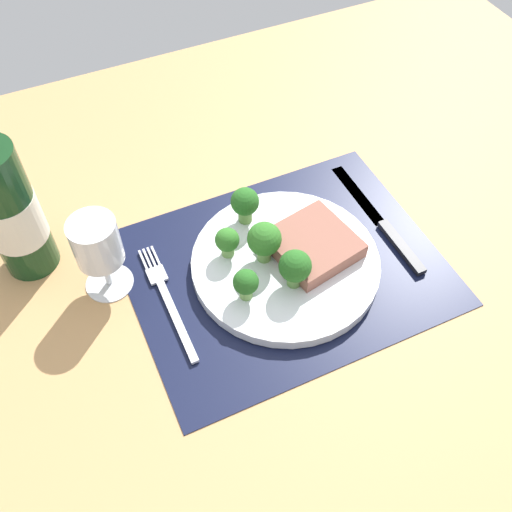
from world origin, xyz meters
TOP-DOWN VIEW (x-y plane):
  - ground_plane at (0.00, 0.00)cm, footprint 140.00×110.00cm
  - placemat at (0.00, 0.00)cm, footprint 41.24×32.37cm
  - plate at (0.00, 0.00)cm, footprint 25.25×25.25cm
  - steak at (4.07, -0.32)cm, footprint 12.06×12.05cm
  - broccoli_back_left at (-2.50, 1.42)cm, footprint 4.50×4.50cm
  - broccoli_near_steak at (-7.16, -3.12)cm, footprint 3.28×3.28cm
  - broccoli_front_edge at (-1.97, 8.74)cm, footprint 3.93×3.93cm
  - broccoli_center at (-0.78, -3.91)cm, footprint 4.19×4.19cm
  - broccoli_near_fork at (-6.56, 4.15)cm, footprint 3.25×3.25cm
  - fork at (-16.25, 1.42)cm, footprint 2.40×19.20cm
  - knife at (16.02, 0.53)cm, footprint 1.80×23.00cm
  - wine_bottle at (-30.70, 15.59)cm, footprint 7.21×7.21cm
  - wine_glass at (-22.31, 7.50)cm, footprint 6.34×6.34cm

SIDE VIEW (x-z plane):
  - ground_plane at x=0.00cm, z-range -3.00..0.00cm
  - placemat at x=0.00cm, z-range 0.00..0.30cm
  - fork at x=-16.25cm, z-range 0.30..0.80cm
  - knife at x=16.02cm, z-range 0.20..1.00cm
  - plate at x=0.00cm, z-range 0.30..1.90cm
  - steak at x=4.07cm, z-range 1.90..4.16cm
  - broccoli_near_fork at x=-6.56cm, z-range 2.30..6.84cm
  - broccoli_near_steak at x=-7.16cm, z-range 2.35..7.04cm
  - broccoli_front_edge at x=-1.97cm, z-range 2.46..8.12cm
  - broccoli_center at x=-0.78cm, z-range 2.49..8.29cm
  - broccoli_back_left at x=-2.50cm, z-range 2.57..8.84cm
  - wine_glass at x=-22.31cm, z-range 1.85..13.75cm
  - wine_bottle at x=-30.70cm, z-range -3.88..24.73cm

